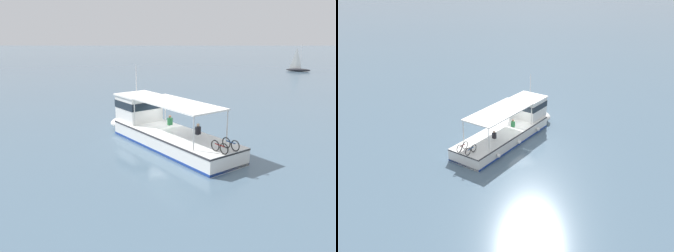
% 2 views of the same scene
% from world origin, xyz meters
% --- Properties ---
extents(ground_plane, '(400.00, 400.00, 0.00)m').
position_xyz_m(ground_plane, '(0.00, 0.00, 0.00)').
color(ground_plane, slate).
extents(ferry_main, '(12.02, 10.10, 5.32)m').
position_xyz_m(ferry_main, '(0.56, -0.40, 1.01)').
color(ferry_main, white).
rests_on(ferry_main, ground).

